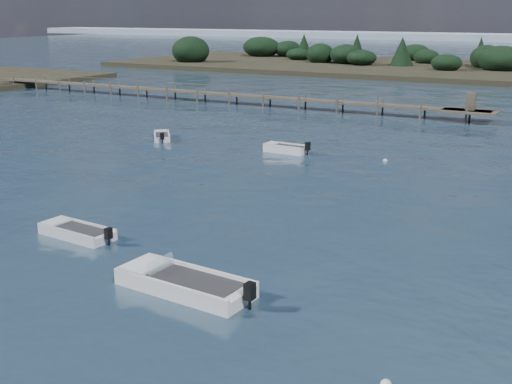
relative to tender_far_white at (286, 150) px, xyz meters
The scene contains 8 objects.
ground 32.82m from the tender_far_white, 81.14° to the left, with size 400.00×400.00×0.00m, color #172837.
tender_far_white is the anchor object (origin of this frame).
tender_far_grey 11.00m from the tender_far_white, behind, with size 2.80×3.10×1.08m.
dinghy_mid_grey 21.02m from the tender_far_white, 90.77° to the right, with size 4.09×1.71×1.02m.
dinghy_mid_white_a 24.66m from the tender_far_white, 72.44° to the right, with size 5.70×2.33×1.32m.
buoy_e 7.31m from the tender_far_white, ahead, with size 0.32×0.32×0.32m, color silver.
jetty 26.38m from the tender_far_white, 129.25° to the left, with size 64.50×3.20×3.40m.
distant_haze 219.53m from the tender_far_white, 112.76° to the left, with size 280.00×20.00×2.40m, color #93A3B6.
Camera 1 is at (15.21, -13.79, 9.93)m, focal length 45.00 mm.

